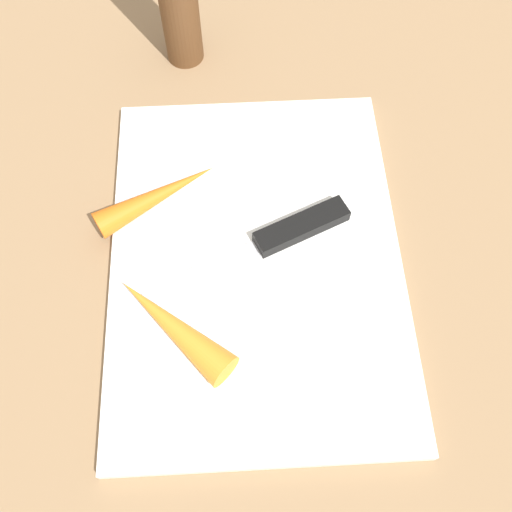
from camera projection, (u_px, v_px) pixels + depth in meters
ground_plane at (256, 262)px, 0.53m from camera, size 1.40×1.40×0.00m
cutting_board at (256, 259)px, 0.52m from camera, size 0.36×0.26×0.01m
knife at (289, 232)px, 0.52m from camera, size 0.10×0.19×0.01m
carrot_short at (173, 326)px, 0.47m from camera, size 0.10×0.11×0.03m
carrot_long at (157, 196)px, 0.53m from camera, size 0.08×0.12×0.03m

